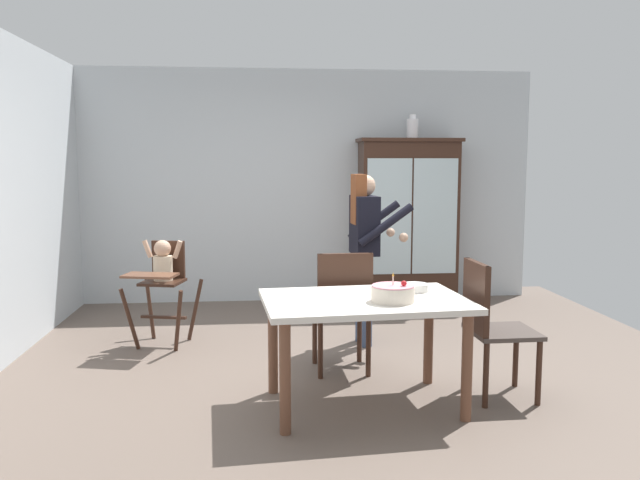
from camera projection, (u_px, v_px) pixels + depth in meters
The scene contains 11 objects.
ground_plane at pixel (332, 369), 5.09m from camera, with size 6.24×6.24×0.00m, color #66564C.
wall_back at pixel (307, 186), 7.52m from camera, with size 5.32×0.06×2.70m, color silver.
china_cabinet at pixel (408, 221), 7.42m from camera, with size 1.17×0.48×1.90m.
ceramic_vase at pixel (412, 128), 7.30m from camera, with size 0.13×0.13×0.27m.
high_chair_with_toddler at pixel (163, 273), 5.70m from camera, with size 0.69×0.78×0.95m.
adult_person at pixel (365, 238), 5.69m from camera, with size 0.53×0.51×1.53m.
dining_table at pixel (365, 313), 4.25m from camera, with size 1.40×1.00×0.74m.
birthday_cake at pixel (393, 293), 4.13m from camera, with size 0.28×0.28×0.19m.
serving_bowl at pixel (415, 288), 4.46m from camera, with size 0.18×0.18×0.06m, color silver.
dining_chair_far_side at pixel (343, 304), 4.91m from camera, with size 0.45×0.45×0.96m.
dining_chair_right_end at pixel (489, 319), 4.42m from camera, with size 0.45×0.45×0.96m.
Camera 1 is at (-0.56, -4.90, 1.64)m, focal length 35.94 mm.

